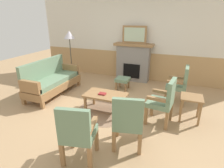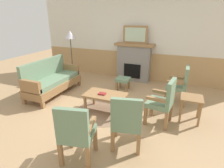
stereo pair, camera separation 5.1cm
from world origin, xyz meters
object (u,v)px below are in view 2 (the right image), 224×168
Objects in this scene: framed_picture at (135,35)px; armchair_near_fireplace at (180,84)px; couch at (52,80)px; armchair_front_center at (127,120)px; armchair_by_window_left at (163,100)px; floor_lamp_by_couch at (70,38)px; armchair_front_left at (76,131)px; book_on_table at (102,94)px; fireplace at (134,62)px; footstool at (123,80)px; coffee_table at (105,96)px; side_table at (191,102)px.

armchair_near_fireplace is at bearing -39.91° from framed_picture.
couch is 1.84× the size of armchair_front_center.
floor_lamp_by_couch is at bearing 152.83° from armchair_by_window_left.
floor_lamp_by_couch reaches higher than armchair_by_window_left.
framed_picture is 4.12m from armchair_front_left.
armchair_near_fireplace is at bearing 11.53° from couch.
floor_lamp_by_couch reaches higher than armchair_front_center.
armchair_front_center is (-0.73, -2.11, 0.00)m from armchair_near_fireplace.
armchair_near_fireplace is at bearing 34.76° from book_on_table.
fireplace is at bearing -90.00° from framed_picture.
footstool is 2.26m from floor_lamp_by_couch.
couch is 1.88× the size of coffee_table.
couch is at bearing 178.69° from side_table.
book_on_table is 1.37m from armchair_by_window_left.
side_table is at bearing -48.66° from fireplace.
framed_picture reaches higher than fireplace.
side_table is at bearing -31.27° from footstool.
coffee_table is (-0.01, -2.39, -0.27)m from fireplace.
side_table is (1.90, 0.35, -0.02)m from book_on_table.
couch is at bearing 172.17° from armchair_by_window_left.
armchair_near_fireplace is 3.71m from floor_lamp_by_couch.
book_on_table is at bearing -179.85° from armchair_by_window_left.
armchair_near_fireplace and armchair_by_window_left have the same top height.
fireplace is at bearing 103.70° from armchair_front_center.
fireplace is 1.33× the size of armchair_front_center.
coffee_table is at bearing -145.18° from armchair_near_fireplace.
armchair_front_center is (0.90, -2.49, 0.25)m from footstool.
framed_picture is at bearing 85.93° from footstool.
coffee_table reaches higher than footstool.
footstool is (-0.07, -0.93, -0.37)m from fireplace.
armchair_by_window_left is 0.65m from side_table.
framed_picture is 0.83× the size of coffee_table.
framed_picture reaches higher than book_on_table.
couch reaches higher than footstool.
side_table is at bearing 32.88° from armchair_by_window_left.
coffee_table is 0.57× the size of floor_lamp_by_couch.
book_on_table is 1.59m from armchair_front_left.
armchair_by_window_left is 3.81m from floor_lamp_by_couch.
book_on_table is at bearing 132.54° from armchair_front_center.
floor_lamp_by_couch is (-3.29, 1.69, 0.91)m from armchair_by_window_left.
book_on_table is 0.16× the size of armchair_by_window_left.
book_on_table is at bearing -90.12° from footstool.
armchair_front_left is 2.49m from side_table.
couch is 3.27× the size of side_table.
armchair_near_fireplace is 0.83m from side_table.
armchair_front_center is at bearing -115.06° from armchair_by_window_left.
footstool is (-0.07, -0.93, -1.28)m from framed_picture.
book_on_table is (1.78, -0.44, 0.06)m from couch.
book_on_table is at bearing -91.63° from framed_picture.
framed_picture is 4.99× the size of book_on_table.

